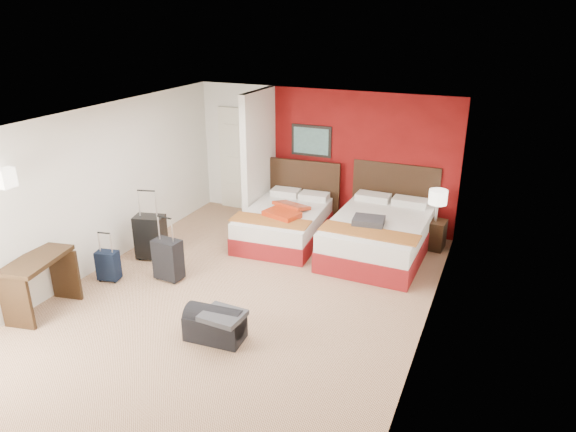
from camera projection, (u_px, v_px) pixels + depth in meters
The scene contains 17 objects.
ground at pixel (243, 297), 7.49m from camera, with size 6.50×6.50×0.00m, color tan.
room_walls at pixel (206, 174), 8.76m from camera, with size 5.02×6.52×2.50m.
red_accent_panel at pixel (361, 161), 9.52m from camera, with size 3.50×0.04×2.50m, color maroon.
partition_wall at pixel (259, 160), 9.64m from camera, with size 0.12×1.20×2.50m, color silver.
entry_door at pixel (238, 159), 10.50m from camera, with size 0.82×0.06×2.05m, color silver.
bed_left at pixel (284, 225), 9.25m from camera, with size 1.30×1.86×0.56m, color silver.
bed_right at pixel (378, 237), 8.66m from camera, with size 1.49×2.13×0.64m, color white.
red_suitcase_open at pixel (287, 210), 9.01m from camera, with size 0.58×0.80×0.10m, color #BB3010.
jacket_bundle at pixel (369, 221), 8.30m from camera, with size 0.48×0.39×0.12m, color #38383D.
nightstand at pixel (434, 234), 8.94m from camera, with size 0.36×0.36×0.50m, color black.
table_lamp at pixel (437, 206), 8.75m from camera, with size 0.30×0.30×0.54m, color white.
suitcase_black at pixel (151, 238), 8.53m from camera, with size 0.47×0.29×0.71m, color black.
suitcase_charcoal at pixel (168, 261), 7.87m from camera, with size 0.41×0.26×0.61m, color black.
suitcase_navy at pixel (108, 267), 7.87m from camera, with size 0.32×0.19×0.44m, color black.
duffel_bag at pixel (215, 326), 6.47m from camera, with size 0.71×0.38×0.36m, color black.
jacket_draped at pixel (223, 316), 6.30m from camera, with size 0.49×0.42×0.07m, color #3A3B3F.
desk at pixel (41, 286), 6.96m from camera, with size 0.48×0.97×0.81m, color #321F10.
Camera 1 is at (3.18, -5.77, 3.80)m, focal length 32.85 mm.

